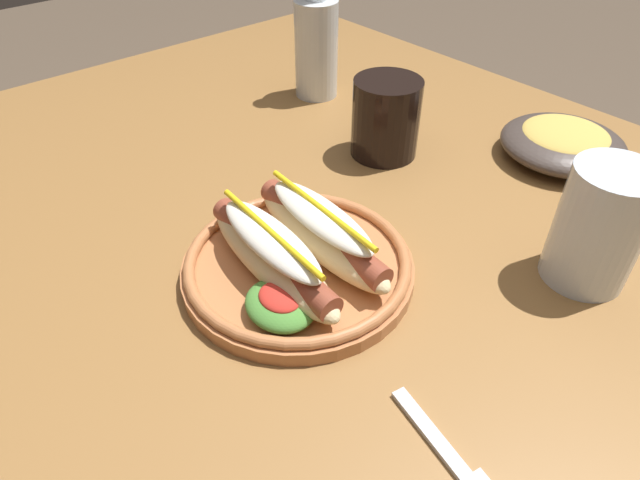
{
  "coord_description": "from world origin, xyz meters",
  "views": [
    {
      "loc": [
        0.27,
        -0.33,
        1.13
      ],
      "look_at": [
        -0.06,
        -0.04,
        0.77
      ],
      "focal_mm": 30.47,
      "sensor_mm": 36.0,
      "label": 1
    }
  ],
  "objects_px": {
    "fork": "(453,462)",
    "soda_cup": "(386,118)",
    "glass_bottle": "(316,42)",
    "water_cup": "(599,227)",
    "hot_dog_plate": "(297,257)",
    "side_bowl": "(563,142)"
  },
  "relations": [
    {
      "from": "fork",
      "to": "soda_cup",
      "type": "bearing_deg",
      "value": 151.91
    },
    {
      "from": "fork",
      "to": "glass_bottle",
      "type": "height_order",
      "value": "glass_bottle"
    },
    {
      "from": "water_cup",
      "to": "hot_dog_plate",
      "type": "bearing_deg",
      "value": -130.52
    },
    {
      "from": "fork",
      "to": "side_bowl",
      "type": "bearing_deg",
      "value": 123.02
    },
    {
      "from": "hot_dog_plate",
      "to": "soda_cup",
      "type": "height_order",
      "value": "soda_cup"
    },
    {
      "from": "hot_dog_plate",
      "to": "fork",
      "type": "bearing_deg",
      "value": -9.88
    },
    {
      "from": "hot_dog_plate",
      "to": "side_bowl",
      "type": "distance_m",
      "value": 0.42
    },
    {
      "from": "fork",
      "to": "side_bowl",
      "type": "distance_m",
      "value": 0.5
    },
    {
      "from": "fork",
      "to": "soda_cup",
      "type": "height_order",
      "value": "soda_cup"
    },
    {
      "from": "fork",
      "to": "glass_bottle",
      "type": "xyz_separation_m",
      "value": [
        -0.56,
        0.34,
        0.08
      ]
    },
    {
      "from": "soda_cup",
      "to": "water_cup",
      "type": "distance_m",
      "value": 0.31
    },
    {
      "from": "glass_bottle",
      "to": "side_bowl",
      "type": "bearing_deg",
      "value": 17.59
    },
    {
      "from": "soda_cup",
      "to": "hot_dog_plate",
      "type": "bearing_deg",
      "value": -64.79
    },
    {
      "from": "soda_cup",
      "to": "glass_bottle",
      "type": "bearing_deg",
      "value": 165.35
    },
    {
      "from": "soda_cup",
      "to": "water_cup",
      "type": "xyz_separation_m",
      "value": [
        0.31,
        -0.02,
        0.01
      ]
    },
    {
      "from": "hot_dog_plate",
      "to": "fork",
      "type": "xyz_separation_m",
      "value": [
        0.24,
        -0.04,
        -0.02
      ]
    },
    {
      "from": "hot_dog_plate",
      "to": "soda_cup",
      "type": "bearing_deg",
      "value": 115.21
    },
    {
      "from": "fork",
      "to": "side_bowl",
      "type": "relative_size",
      "value": 0.74
    },
    {
      "from": "fork",
      "to": "hot_dog_plate",
      "type": "bearing_deg",
      "value": -178.55
    },
    {
      "from": "soda_cup",
      "to": "side_bowl",
      "type": "distance_m",
      "value": 0.24
    },
    {
      "from": "hot_dog_plate",
      "to": "side_bowl",
      "type": "height_order",
      "value": "hot_dog_plate"
    },
    {
      "from": "hot_dog_plate",
      "to": "water_cup",
      "type": "height_order",
      "value": "water_cup"
    }
  ]
}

